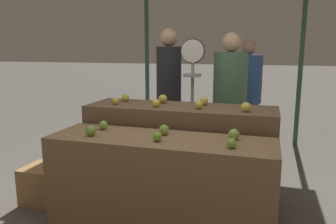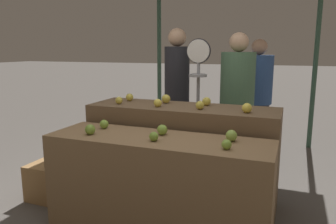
{
  "view_description": "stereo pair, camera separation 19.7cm",
  "coord_description": "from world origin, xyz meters",
  "px_view_note": "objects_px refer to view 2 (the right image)",
  "views": [
    {
      "loc": [
        0.78,
        -2.35,
        1.49
      ],
      "look_at": [
        -0.03,
        0.3,
        0.95
      ],
      "focal_mm": 35.0,
      "sensor_mm": 36.0,
      "label": 1
    },
    {
      "loc": [
        0.97,
        -2.29,
        1.49
      ],
      "look_at": [
        -0.03,
        0.3,
        0.95
      ],
      "focal_mm": 35.0,
      "sensor_mm": 36.0,
      "label": 2
    }
  ],
  "objects_px": {
    "person_customer_left": "(257,91)",
    "person_customer_right": "(177,85)",
    "produce_scale": "(198,79)",
    "person_vendor_at_scale": "(237,95)",
    "wooden_crate_side": "(50,181)"
  },
  "relations": [
    {
      "from": "person_customer_left",
      "to": "person_customer_right",
      "type": "height_order",
      "value": "person_customer_right"
    },
    {
      "from": "produce_scale",
      "to": "person_customer_left",
      "type": "distance_m",
      "value": 1.23
    },
    {
      "from": "person_customer_left",
      "to": "produce_scale",
      "type": "bearing_deg",
      "value": 80.52
    },
    {
      "from": "produce_scale",
      "to": "person_customer_left",
      "type": "relative_size",
      "value": 0.99
    },
    {
      "from": "produce_scale",
      "to": "person_vendor_at_scale",
      "type": "bearing_deg",
      "value": 38.12
    },
    {
      "from": "produce_scale",
      "to": "wooden_crate_side",
      "type": "height_order",
      "value": "produce_scale"
    },
    {
      "from": "person_customer_right",
      "to": "person_vendor_at_scale",
      "type": "bearing_deg",
      "value": 159.0
    },
    {
      "from": "produce_scale",
      "to": "person_vendor_at_scale",
      "type": "relative_size",
      "value": 0.96
    },
    {
      "from": "person_vendor_at_scale",
      "to": "wooden_crate_side",
      "type": "height_order",
      "value": "person_vendor_at_scale"
    },
    {
      "from": "person_vendor_at_scale",
      "to": "wooden_crate_side",
      "type": "bearing_deg",
      "value": 43.95
    },
    {
      "from": "person_vendor_at_scale",
      "to": "person_customer_right",
      "type": "xyz_separation_m",
      "value": [
        -0.81,
        0.18,
        0.07
      ]
    },
    {
      "from": "person_customer_right",
      "to": "wooden_crate_side",
      "type": "bearing_deg",
      "value": 53.36
    },
    {
      "from": "person_vendor_at_scale",
      "to": "wooden_crate_side",
      "type": "xyz_separation_m",
      "value": [
        -1.62,
        -1.34,
        -0.78
      ]
    },
    {
      "from": "person_customer_left",
      "to": "wooden_crate_side",
      "type": "distance_m",
      "value": 2.86
    },
    {
      "from": "person_vendor_at_scale",
      "to": "person_customer_left",
      "type": "distance_m",
      "value": 0.79
    }
  ]
}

